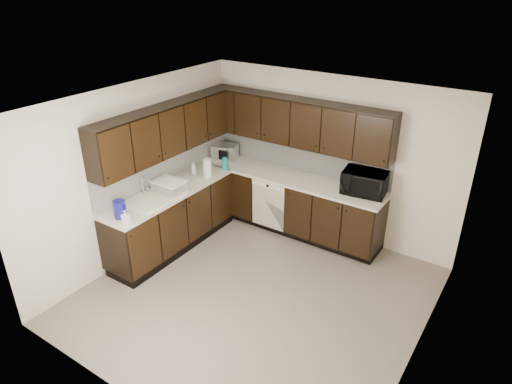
# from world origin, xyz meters

# --- Properties ---
(floor) EXTENTS (4.00, 4.00, 0.00)m
(floor) POSITION_xyz_m (0.00, 0.00, 0.00)
(floor) COLOR gray
(floor) RESTS_ON ground
(ceiling) EXTENTS (4.00, 4.00, 0.00)m
(ceiling) POSITION_xyz_m (0.00, 0.00, 2.50)
(ceiling) COLOR white
(ceiling) RESTS_ON wall_back
(wall_back) EXTENTS (4.00, 0.02, 2.50)m
(wall_back) POSITION_xyz_m (0.00, 2.00, 1.25)
(wall_back) COLOR beige
(wall_back) RESTS_ON floor
(wall_left) EXTENTS (0.02, 4.00, 2.50)m
(wall_left) POSITION_xyz_m (-2.00, 0.00, 1.25)
(wall_left) COLOR beige
(wall_left) RESTS_ON floor
(wall_right) EXTENTS (0.02, 4.00, 2.50)m
(wall_right) POSITION_xyz_m (2.00, 0.00, 1.25)
(wall_right) COLOR beige
(wall_right) RESTS_ON floor
(wall_front) EXTENTS (4.00, 0.02, 2.50)m
(wall_front) POSITION_xyz_m (0.00, -2.00, 1.25)
(wall_front) COLOR beige
(wall_front) RESTS_ON floor
(lower_cabinets) EXTENTS (3.00, 2.80, 0.90)m
(lower_cabinets) POSITION_xyz_m (-1.01, 1.11, 0.41)
(lower_cabinets) COLOR black
(lower_cabinets) RESTS_ON floor
(countertop) EXTENTS (3.03, 2.83, 0.04)m
(countertop) POSITION_xyz_m (-1.01, 1.11, 0.92)
(countertop) COLOR beige
(countertop) RESTS_ON lower_cabinets
(backsplash) EXTENTS (3.00, 2.80, 0.48)m
(backsplash) POSITION_xyz_m (-1.22, 1.32, 1.18)
(backsplash) COLOR #B8B8B4
(backsplash) RESTS_ON countertop
(upper_cabinets) EXTENTS (3.00, 2.80, 0.70)m
(upper_cabinets) POSITION_xyz_m (-1.10, 1.20, 1.77)
(upper_cabinets) COLOR black
(upper_cabinets) RESTS_ON wall_back
(dishwasher) EXTENTS (0.58, 0.04, 0.78)m
(dishwasher) POSITION_xyz_m (-0.70, 1.41, 0.55)
(dishwasher) COLOR beige
(dishwasher) RESTS_ON lower_cabinets
(sink) EXTENTS (0.54, 0.82, 0.42)m
(sink) POSITION_xyz_m (-1.68, -0.01, 0.88)
(sink) COLOR beige
(sink) RESTS_ON countertop
(microwave) EXTENTS (0.66, 0.49, 0.34)m
(microwave) POSITION_xyz_m (0.68, 1.76, 1.11)
(microwave) COLOR black
(microwave) RESTS_ON countertop
(soap_bottle_a) EXTENTS (0.08, 0.08, 0.18)m
(soap_bottle_a) POSITION_xyz_m (-1.48, -0.70, 1.03)
(soap_bottle_a) COLOR gray
(soap_bottle_a) RESTS_ON countertop
(soap_bottle_b) EXTENTS (0.10, 0.10, 0.21)m
(soap_bottle_b) POSITION_xyz_m (-1.76, 0.92, 1.05)
(soap_bottle_b) COLOR gray
(soap_bottle_b) RESTS_ON countertop
(toaster_oven) EXTENTS (0.47, 0.40, 0.25)m
(toaster_oven) POSITION_xyz_m (-1.75, 1.71, 1.06)
(toaster_oven) COLOR silver
(toaster_oven) RESTS_ON countertop
(storage_bin) EXTENTS (0.43, 0.33, 0.16)m
(storage_bin) POSITION_xyz_m (-1.64, 0.26, 1.02)
(storage_bin) COLOR silver
(storage_bin) RESTS_ON countertop
(blue_pitcher) EXTENTS (0.20, 0.20, 0.24)m
(blue_pitcher) POSITION_xyz_m (-1.65, -0.64, 1.06)
(blue_pitcher) COLOR #121097
(blue_pitcher) RESTS_ON countertop
(teal_tumbler) EXTENTS (0.11, 0.11, 0.20)m
(teal_tumbler) POSITION_xyz_m (-1.48, 1.35, 1.04)
(teal_tumbler) COLOR #0C8880
(teal_tumbler) RESTS_ON countertop
(paper_towel_roll) EXTENTS (0.16, 0.16, 0.29)m
(paper_towel_roll) POSITION_xyz_m (-1.53, 0.98, 1.08)
(paper_towel_roll) COLOR silver
(paper_towel_roll) RESTS_ON countertop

